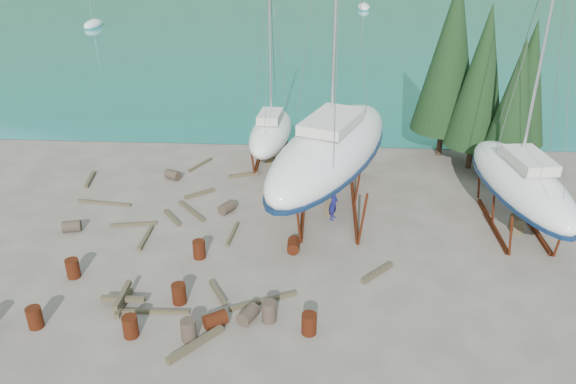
# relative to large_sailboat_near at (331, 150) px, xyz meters

# --- Properties ---
(ground) EXTENTS (600.00, 600.00, 0.00)m
(ground) POSITION_rel_large_sailboat_near_xyz_m (-3.67, -5.93, -3.41)
(ground) COLOR #5B5147
(ground) RESTS_ON ground
(cypress_near_right) EXTENTS (3.60, 3.60, 10.00)m
(cypress_near_right) POSITION_rel_large_sailboat_near_xyz_m (8.83, 6.07, 2.38)
(cypress_near_right) COLOR black
(cypress_near_right) RESTS_ON ground
(cypress_mid_right) EXTENTS (3.06, 3.06, 8.50)m
(cypress_mid_right) POSITION_rel_large_sailboat_near_xyz_m (10.33, 4.07, 1.51)
(cypress_mid_right) COLOR black
(cypress_mid_right) RESTS_ON ground
(cypress_back_left) EXTENTS (4.14, 4.14, 11.50)m
(cypress_back_left) POSITION_rel_large_sailboat_near_xyz_m (7.33, 8.07, 3.25)
(cypress_back_left) COLOR black
(cypress_back_left) RESTS_ON ground
(cypress_far_right) EXTENTS (3.24, 3.24, 9.00)m
(cypress_far_right) POSITION_rel_large_sailboat_near_xyz_m (11.83, 7.07, 1.80)
(cypress_far_right) COLOR black
(cypress_far_right) RESTS_ON ground
(moored_boat_left) EXTENTS (2.00, 5.00, 6.05)m
(moored_boat_left) POSITION_rel_large_sailboat_near_xyz_m (-33.67, 54.07, -3.02)
(moored_boat_left) COLOR white
(moored_boat_left) RESTS_ON ground
(moored_boat_mid) EXTENTS (2.00, 5.00, 6.05)m
(moored_boat_mid) POSITION_rel_large_sailboat_near_xyz_m (6.33, 74.07, -3.02)
(moored_boat_mid) COLOR white
(moored_boat_mid) RESTS_ON ground
(large_sailboat_near) EXTENTS (8.56, 13.97, 21.19)m
(large_sailboat_near) POSITION_rel_large_sailboat_near_xyz_m (0.00, 0.00, 0.00)
(large_sailboat_near) COLOR white
(large_sailboat_near) RESTS_ON ground
(large_sailboat_far) EXTENTS (4.21, 10.16, 15.60)m
(large_sailboat_far) POSITION_rel_large_sailboat_near_xyz_m (9.33, -1.56, -0.86)
(large_sailboat_far) COLOR white
(large_sailboat_far) RESTS_ON ground
(small_sailboat_shore) EXTENTS (3.05, 7.79, 12.16)m
(small_sailboat_shore) POSITION_rel_large_sailboat_near_xyz_m (-3.69, 6.24, -1.40)
(small_sailboat_shore) COLOR white
(small_sailboat_shore) RESTS_ON ground
(worker) EXTENTS (0.61, 0.77, 1.85)m
(worker) POSITION_rel_large_sailboat_near_xyz_m (0.20, -1.22, -2.48)
(worker) COLOR #131456
(worker) RESTS_ON ground
(drum_1) EXTENTS (0.91, 1.05, 0.58)m
(drum_1) POSITION_rel_large_sailboat_near_xyz_m (-3.19, -9.72, -3.12)
(drum_1) COLOR #2D2823
(drum_1) RESTS_ON ground
(drum_3) EXTENTS (0.58, 0.58, 0.88)m
(drum_3) POSITION_rel_large_sailboat_near_xyz_m (-7.49, -10.88, -2.97)
(drum_3) COLOR #5F2B10
(drum_3) RESTS_ON ground
(drum_6) EXTENTS (0.59, 0.89, 0.58)m
(drum_6) POSITION_rel_large_sailboat_near_xyz_m (-1.70, -4.49, -3.12)
(drum_6) COLOR #5F2B10
(drum_6) RESTS_ON ground
(drum_7) EXTENTS (0.58, 0.58, 0.88)m
(drum_7) POSITION_rel_large_sailboat_near_xyz_m (-0.80, -10.31, -2.97)
(drum_7) COLOR #5F2B10
(drum_7) RESTS_ON ground
(drum_8) EXTENTS (0.58, 0.58, 0.88)m
(drum_8) POSITION_rel_large_sailboat_near_xyz_m (-11.21, -7.22, -2.97)
(drum_8) COLOR #5F2B10
(drum_8) RESTS_ON ground
(drum_9) EXTENTS (1.05, 0.91, 0.58)m
(drum_9) POSITION_rel_large_sailboat_near_xyz_m (-9.39, 3.17, -3.12)
(drum_9) COLOR #2D2823
(drum_9) RESTS_ON ground
(drum_10) EXTENTS (0.58, 0.58, 0.88)m
(drum_10) POSITION_rel_large_sailboat_near_xyz_m (-6.15, -8.75, -2.97)
(drum_10) COLOR #5F2B10
(drum_10) RESTS_ON ground
(drum_11) EXTENTS (0.96, 1.05, 0.58)m
(drum_11) POSITION_rel_large_sailboat_near_xyz_m (-5.45, -0.84, -3.12)
(drum_11) COLOR #2D2823
(drum_11) RESTS_ON ground
(drum_12) EXTENTS (1.05, 0.97, 0.58)m
(drum_12) POSITION_rel_large_sailboat_near_xyz_m (-4.42, -10.11, -3.12)
(drum_12) COLOR #5F2B10
(drum_12) RESTS_ON ground
(drum_13) EXTENTS (0.58, 0.58, 0.88)m
(drum_13) POSITION_rel_large_sailboat_near_xyz_m (-11.32, -10.59, -2.97)
(drum_13) COLOR #5F2B10
(drum_13) RESTS_ON ground
(drum_14) EXTENTS (0.58, 0.58, 0.88)m
(drum_14) POSITION_rel_large_sailboat_near_xyz_m (-6.02, -5.34, -2.97)
(drum_14) COLOR #5F2B10
(drum_14) RESTS_ON ground
(drum_15) EXTENTS (0.99, 0.77, 0.58)m
(drum_15) POSITION_rel_large_sailboat_near_xyz_m (-12.91, -3.33, -3.12)
(drum_15) COLOR #2D2823
(drum_15) RESTS_ON ground
(drum_16) EXTENTS (0.58, 0.58, 0.88)m
(drum_16) POSITION_rel_large_sailboat_near_xyz_m (-5.26, -10.96, -2.97)
(drum_16) COLOR #2D2823
(drum_16) RESTS_ON ground
(drum_17) EXTENTS (0.58, 0.58, 0.88)m
(drum_17) POSITION_rel_large_sailboat_near_xyz_m (-2.38, -9.67, -2.97)
(drum_17) COLOR #2D2823
(drum_17) RESTS_ON ground
(timber_0) EXTENTS (1.16, 2.13, 0.14)m
(timber_0) POSITION_rel_large_sailboat_near_xyz_m (-8.16, 5.28, -3.34)
(timber_0) COLOR brown
(timber_0) RESTS_ON ground
(timber_1) EXTENTS (1.52, 1.63, 0.19)m
(timber_1) POSITION_rel_large_sailboat_near_xyz_m (2.12, -6.25, -3.31)
(timber_1) COLOR brown
(timber_1) RESTS_ON ground
(timber_2) EXTENTS (0.50, 2.16, 0.19)m
(timber_2) POSITION_rel_large_sailboat_near_xyz_m (-14.30, 2.64, -3.31)
(timber_2) COLOR brown
(timber_2) RESTS_ON ground
(timber_3) EXTENTS (3.05, 0.27, 0.15)m
(timber_3) POSITION_rel_large_sailboat_near_xyz_m (-7.11, -9.51, -3.33)
(timber_3) COLOR brown
(timber_3) RESTS_ON ground
(timber_4) EXTENTS (1.28, 1.64, 0.17)m
(timber_4) POSITION_rel_large_sailboat_near_xyz_m (-8.21, -1.77, -3.32)
(timber_4) COLOR brown
(timber_4) RESTS_ON ground
(timber_5) EXTENTS (2.71, 1.42, 0.16)m
(timber_5) POSITION_rel_large_sailboat_near_xyz_m (-2.73, -8.56, -3.33)
(timber_5) COLOR brown
(timber_5) RESTS_ON ground
(timber_6) EXTENTS (1.82, 0.83, 0.19)m
(timber_6) POSITION_rel_large_sailboat_near_xyz_m (-5.16, 3.86, -3.31)
(timber_6) COLOR brown
(timber_6) RESTS_ON ground
(timber_7) EXTENTS (0.99, 1.58, 0.17)m
(timber_7) POSITION_rel_large_sailboat_near_xyz_m (-4.70, -8.07, -3.32)
(timber_7) COLOR brown
(timber_7) RESTS_ON ground
(timber_8) EXTENTS (1.55, 1.30, 0.19)m
(timber_8) POSITION_rel_large_sailboat_near_xyz_m (-7.34, 1.13, -3.31)
(timber_8) COLOR brown
(timber_8) RESTS_ON ground
(timber_10) EXTENTS (1.86, 2.12, 0.16)m
(timber_10) POSITION_rel_large_sailboat_near_xyz_m (-7.36, -0.96, -3.33)
(timber_10) COLOR brown
(timber_10) RESTS_ON ground
(timber_11) EXTENTS (0.34, 2.25, 0.15)m
(timber_11) POSITION_rel_large_sailboat_near_xyz_m (-4.80, -3.24, -3.33)
(timber_11) COLOR brown
(timber_11) RESTS_ON ground
(timber_12) EXTENTS (0.19, 2.21, 0.17)m
(timber_12) POSITION_rel_large_sailboat_near_xyz_m (-9.00, -3.89, -3.32)
(timber_12) COLOR brown
(timber_12) RESTS_ON ground
(timber_15) EXTENTS (3.09, 0.54, 0.15)m
(timber_15) POSITION_rel_large_sailboat_near_xyz_m (-12.37, -0.31, -3.33)
(timber_15) COLOR brown
(timber_15) RESTS_ON ground
(timber_16) EXTENTS (1.79, 2.09, 0.23)m
(timber_16) POSITION_rel_large_sailboat_near_xyz_m (-4.94, -11.32, -3.29)
(timber_16) COLOR brown
(timber_16) RESTS_ON ground
(timber_17) EXTENTS (2.29, 0.57, 0.16)m
(timber_17) POSITION_rel_large_sailboat_near_xyz_m (-10.01, -2.58, -3.33)
(timber_17) COLOR brown
(timber_17) RESTS_ON ground
(timber_pile_fore) EXTENTS (1.80, 1.80, 0.60)m
(timber_pile_fore) POSITION_rel_large_sailboat_near_xyz_m (-8.39, -9.05, -3.11)
(timber_pile_fore) COLOR brown
(timber_pile_fore) RESTS_ON ground
(timber_pile_aft) EXTENTS (1.80, 1.80, 0.60)m
(timber_pile_aft) POSITION_rel_large_sailboat_near_xyz_m (-2.27, 0.05, -3.11)
(timber_pile_aft) COLOR brown
(timber_pile_aft) RESTS_ON ground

